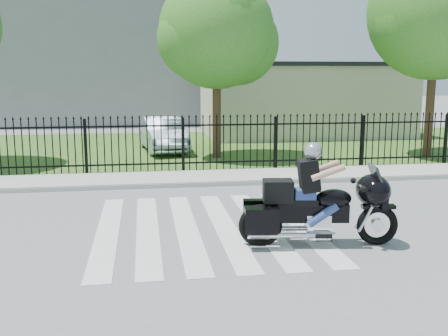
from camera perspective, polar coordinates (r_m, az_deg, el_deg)
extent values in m
plane|color=slate|center=(10.97, -1.99, -6.49)|extent=(120.00, 120.00, 0.00)
cube|color=#ADAAA3|center=(15.79, -4.16, -1.10)|extent=(40.00, 2.00, 0.12)
cube|color=#ADAAA3|center=(14.81, -3.84, -1.85)|extent=(40.00, 0.12, 0.12)
cube|color=#2E561D|center=(22.69, -5.61, 2.22)|extent=(40.00, 12.00, 0.02)
cube|color=black|center=(16.72, -4.45, 0.55)|extent=(26.00, 0.04, 0.05)
cube|color=black|center=(16.56, -4.51, 4.64)|extent=(26.00, 0.04, 0.05)
cylinder|color=#382316|center=(19.65, -0.81, 7.10)|extent=(0.32, 0.32, 4.16)
sphere|color=#2F6A1E|center=(19.68, -0.83, 14.68)|extent=(4.20, 4.20, 4.20)
cylinder|color=#382316|center=(21.34, 21.58, 7.50)|extent=(0.32, 0.32, 4.80)
sphere|color=#2F6A1E|center=(21.45, 22.13, 15.52)|extent=(5.00, 5.00, 5.00)
cube|color=#B3AB95|center=(27.72, 8.55, 7.22)|extent=(10.00, 6.00, 3.50)
cube|color=black|center=(27.69, 8.65, 11.05)|extent=(10.20, 6.20, 0.20)
cube|color=gray|center=(36.59, -11.93, 14.49)|extent=(15.00, 10.00, 12.00)
torus|color=black|center=(10.24, 16.35, -5.98)|extent=(0.79, 0.25, 0.77)
torus|color=black|center=(9.82, 3.98, -6.27)|extent=(0.83, 0.28, 0.82)
cube|color=black|center=(9.87, 9.22, -4.81)|extent=(1.48, 0.47, 0.34)
ellipsoid|color=black|center=(9.90, 11.82, -3.31)|extent=(0.75, 0.54, 0.37)
cube|color=black|center=(9.78, 7.96, -3.62)|extent=(0.77, 0.46, 0.11)
cube|color=silver|center=(9.95, 10.15, -5.85)|extent=(0.49, 0.40, 0.34)
ellipsoid|color=black|center=(10.05, 15.92, -2.37)|extent=(0.71, 0.88, 0.61)
cube|color=black|center=(9.69, 5.88, -2.49)|extent=(0.59, 0.50, 0.40)
cube|color=navy|center=(9.77, 8.76, -2.85)|extent=(0.42, 0.39, 0.20)
sphere|color=#A9ACB1|center=(9.65, 9.68, 1.84)|extent=(0.33, 0.33, 0.33)
imported|color=#8B9EAF|center=(21.58, -6.68, 3.69)|extent=(2.02, 4.40, 1.40)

